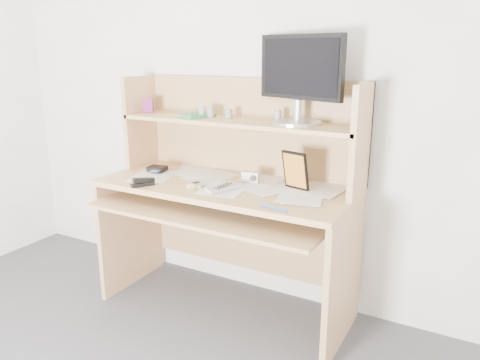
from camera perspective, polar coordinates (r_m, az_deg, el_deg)
The scene contains 19 objects.
back_wall at distance 2.72m, azimuth 1.49°, elevation 11.34°, with size 3.60×0.04×2.50m, color white.
desk at distance 2.61m, azimuth -1.02°, elevation -1.24°, with size 1.40×0.70×1.30m.
paper_clutter at distance 2.53m, azimuth -1.93°, elevation -0.43°, with size 1.32×0.54×0.01m, color silver.
keyboard at distance 2.46m, azimuth -1.03°, elevation -3.07°, with size 0.41×0.15×0.03m.
tv_remote at distance 2.40m, azimuth -2.07°, elevation -1.01°, with size 0.05×0.19×0.02m, color #A1A19C.
flip_phone at distance 2.49m, azimuth -5.24°, elevation -0.42°, with size 0.05×0.09×0.02m, color silver.
stapler at distance 2.54m, azimuth -11.80°, elevation -0.20°, with size 0.03×0.13×0.04m, color black.
wallet at distance 2.83m, azimuth -10.06°, elevation 1.40°, with size 0.10×0.08×0.03m, color black.
sticky_note_pad at distance 2.50m, azimuth -5.54°, elevation -0.63°, with size 0.07×0.07×0.01m, color #FFFB43.
digital_camera at distance 2.54m, azimuth 1.27°, elevation 0.37°, with size 0.09×0.04×0.06m, color #AAAAAC.
game_case at distance 2.40m, azimuth 6.77°, elevation 1.17°, with size 0.14×0.02×0.20m, color black.
blue_pen at distance 2.12m, azimuth 4.08°, elevation -3.40°, with size 0.01×0.01×0.16m, color blue.
card_box at distance 2.92m, azimuth -11.13°, elevation 8.87°, with size 0.06×0.02×0.09m, color maroon.
shelf_book at distance 2.71m, azimuth -5.29°, elevation 7.84°, with size 0.13×0.18×0.02m, color #317B57.
chip_stack_a at distance 2.68m, azimuth -3.63°, elevation 8.24°, with size 0.04×0.04×0.06m, color black.
chip_stack_b at distance 2.68m, azimuth -4.65°, elevation 8.25°, with size 0.04×0.04×0.06m, color silver.
chip_stack_c at distance 2.63m, azimuth -1.36°, elevation 8.06°, with size 0.04×0.04×0.05m, color black.
chip_stack_d at distance 2.51m, azimuth 4.64°, elevation 7.80°, with size 0.04×0.04×0.06m, color white.
monitor at distance 2.45m, azimuth 7.30°, elevation 12.38°, with size 0.50×0.26×0.45m.
Camera 1 is at (1.25, -0.61, 1.45)m, focal length 35.00 mm.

